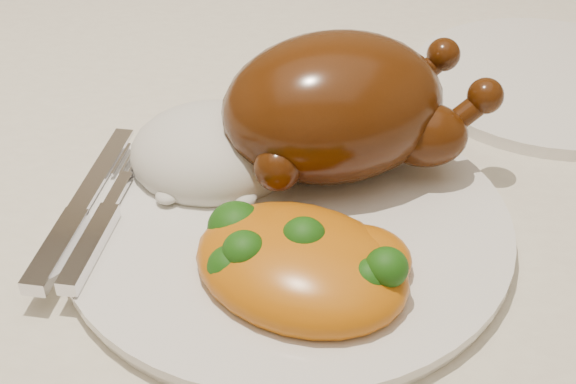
# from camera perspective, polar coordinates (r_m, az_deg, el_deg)

# --- Properties ---
(dining_table) EXTENTS (1.60, 0.90, 0.76)m
(dining_table) POSITION_cam_1_polar(r_m,az_deg,el_deg) (0.69, -6.43, -1.25)
(dining_table) COLOR brown
(dining_table) RESTS_ON floor
(tablecloth) EXTENTS (1.73, 1.03, 0.18)m
(tablecloth) POSITION_cam_1_polar(r_m,az_deg,el_deg) (0.65, -6.87, 3.84)
(tablecloth) COLOR silver
(tablecloth) RESTS_ON dining_table
(dinner_plate) EXTENTS (0.33, 0.33, 0.01)m
(dinner_plate) POSITION_cam_1_polar(r_m,az_deg,el_deg) (0.50, -0.00, -2.37)
(dinner_plate) COLOR white
(dinner_plate) RESTS_ON tablecloth
(side_plate) EXTENTS (0.24, 0.24, 0.01)m
(side_plate) POSITION_cam_1_polar(r_m,az_deg,el_deg) (0.69, 18.03, 7.54)
(side_plate) COLOR white
(side_plate) RESTS_ON tablecloth
(roast_chicken) EXTENTS (0.20, 0.16, 0.09)m
(roast_chicken) POSITION_cam_1_polar(r_m,az_deg,el_deg) (0.52, 3.70, 6.14)
(roast_chicken) COLOR #4E2108
(roast_chicken) RESTS_ON dinner_plate
(rice_mound) EXTENTS (0.12, 0.11, 0.06)m
(rice_mound) POSITION_cam_1_polar(r_m,az_deg,el_deg) (0.54, -5.32, 2.77)
(rice_mound) COLOR white
(rice_mound) RESTS_ON dinner_plate
(mac_and_cheese) EXTENTS (0.15, 0.14, 0.05)m
(mac_and_cheese) POSITION_cam_1_polar(r_m,az_deg,el_deg) (0.45, 1.09, -5.06)
(mac_and_cheese) COLOR orange
(mac_and_cheese) RESTS_ON dinner_plate
(cutlery) EXTENTS (0.03, 0.17, 0.01)m
(cutlery) POSITION_cam_1_polar(r_m,az_deg,el_deg) (0.50, -14.22, -2.17)
(cutlery) COLOR silver
(cutlery) RESTS_ON dinner_plate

